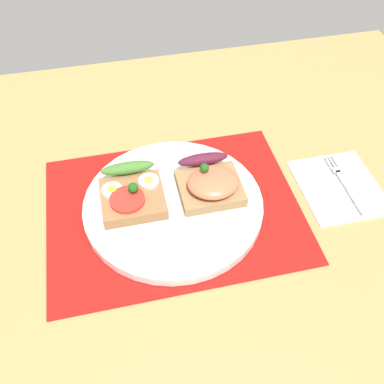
% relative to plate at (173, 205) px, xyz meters
% --- Properties ---
extents(ground_plane, '(1.20, 0.90, 0.03)m').
position_rel_plate_xyz_m(ground_plane, '(0.00, 0.00, -0.03)').
color(ground_plane, tan).
extents(placemat, '(0.39, 0.30, 0.00)m').
position_rel_plate_xyz_m(placemat, '(0.00, 0.00, -0.01)').
color(placemat, maroon).
rests_on(placemat, ground_plane).
extents(plate, '(0.28, 0.28, 0.02)m').
position_rel_plate_xyz_m(plate, '(0.00, 0.00, 0.00)').
color(plate, white).
rests_on(plate, placemat).
extents(sandwich_egg_tomato, '(0.10, 0.10, 0.04)m').
position_rel_plate_xyz_m(sandwich_egg_tomato, '(-0.06, 0.02, 0.02)').
color(sandwich_egg_tomato, '#95673F').
rests_on(sandwich_egg_tomato, plate).
extents(sandwich_salmon, '(0.10, 0.10, 0.06)m').
position_rel_plate_xyz_m(sandwich_salmon, '(0.06, 0.01, 0.03)').
color(sandwich_salmon, '#99764C').
rests_on(sandwich_salmon, plate).
extents(napkin, '(0.13, 0.15, 0.01)m').
position_rel_plate_xyz_m(napkin, '(0.28, -0.01, -0.01)').
color(napkin, white).
rests_on(napkin, ground_plane).
extents(fork, '(0.02, 0.13, 0.00)m').
position_rel_plate_xyz_m(fork, '(0.29, -0.01, -0.00)').
color(fork, '#B7B7BC').
rests_on(fork, napkin).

